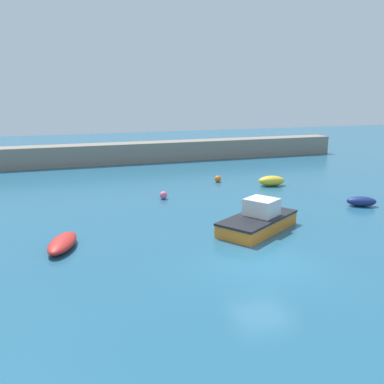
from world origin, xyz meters
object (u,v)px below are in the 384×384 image
(dinghy_near_pier, at_px, (361,201))
(mooring_buoy_pink, at_px, (163,195))
(motorboat_grey_hull, at_px, (258,220))
(mooring_buoy_orange, at_px, (218,179))
(rowboat_white_midwater, at_px, (62,243))
(fishing_dinghy_green, at_px, (271,181))

(dinghy_near_pier, height_order, mooring_buoy_pink, dinghy_near_pier)
(motorboat_grey_hull, distance_m, mooring_buoy_orange, 12.34)
(rowboat_white_midwater, height_order, mooring_buoy_orange, rowboat_white_midwater)
(motorboat_grey_hull, xyz_separation_m, fishing_dinghy_green, (6.00, 9.42, -0.16))
(fishing_dinghy_green, bearing_deg, mooring_buoy_pink, 17.14)
(motorboat_grey_hull, bearing_deg, mooring_buoy_orange, -134.54)
(motorboat_grey_hull, height_order, dinghy_near_pier, motorboat_grey_hull)
(rowboat_white_midwater, xyz_separation_m, dinghy_near_pier, (18.56, 1.75, 0.04))
(fishing_dinghy_green, bearing_deg, motorboat_grey_hull, 66.32)
(fishing_dinghy_green, height_order, mooring_buoy_pink, fishing_dinghy_green)
(mooring_buoy_orange, bearing_deg, motorboat_grey_hull, -101.99)
(fishing_dinghy_green, xyz_separation_m, mooring_buoy_pink, (-9.07, -1.33, -0.13))
(rowboat_white_midwater, distance_m, dinghy_near_pier, 18.64)
(motorboat_grey_hull, relative_size, dinghy_near_pier, 2.59)
(dinghy_near_pier, bearing_deg, motorboat_grey_hull, 40.92)
(fishing_dinghy_green, xyz_separation_m, mooring_buoy_orange, (-3.44, 2.65, -0.13))
(motorboat_grey_hull, distance_m, fishing_dinghy_green, 11.17)
(rowboat_white_midwater, relative_size, fishing_dinghy_green, 1.41)
(motorboat_grey_hull, bearing_deg, fishing_dinghy_green, -155.05)
(motorboat_grey_hull, height_order, mooring_buoy_orange, motorboat_grey_hull)
(dinghy_near_pier, xyz_separation_m, mooring_buoy_pink, (-11.60, 5.89, -0.05))
(motorboat_grey_hull, distance_m, mooring_buoy_pink, 8.66)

